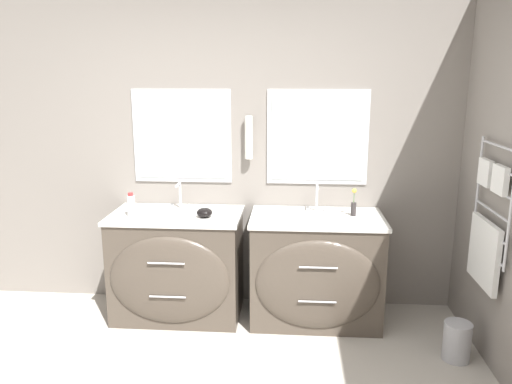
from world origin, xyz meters
name	(u,v)px	position (x,y,z in m)	size (l,w,h in m)	color
wall_back	(230,153)	(0.01, 1.98, 1.30)	(5.38, 0.14, 2.60)	gray
vanity_left	(177,266)	(-0.39, 1.59, 0.44)	(1.04, 0.68, 0.86)	#4C4238
vanity_right	(316,270)	(0.73, 1.59, 0.44)	(1.04, 0.68, 0.86)	#4C4238
faucet_left	(180,196)	(-0.39, 1.78, 0.98)	(0.17, 0.14, 0.22)	silver
faucet_right	(317,198)	(0.73, 1.78, 0.98)	(0.17, 0.14, 0.22)	silver
toiletry_bottle	(131,205)	(-0.71, 1.53, 0.95)	(0.06, 0.06, 0.19)	silver
amenity_bowl	(205,213)	(-0.14, 1.55, 0.90)	(0.12, 0.12, 0.07)	black
flower_vase	(354,205)	(1.01, 1.68, 0.95)	(0.04, 0.04, 0.22)	#332D2D
waste_bin	(457,340)	(1.69, 1.10, 0.14)	(0.19, 0.19, 0.27)	#B7B7BC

